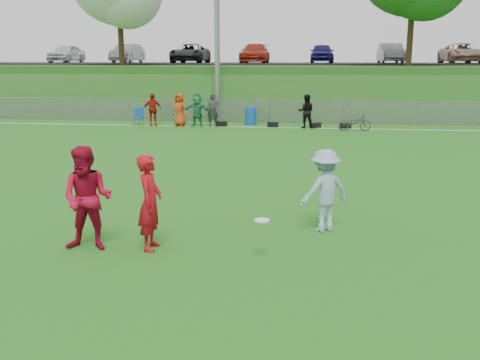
% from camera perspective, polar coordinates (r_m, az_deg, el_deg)
% --- Properties ---
extents(ground, '(120.00, 120.00, 0.00)m').
position_cam_1_polar(ground, '(10.18, -5.20, -7.23)').
color(ground, '#256315').
rests_on(ground, ground).
extents(sideline_far, '(60.00, 0.10, 0.01)m').
position_cam_1_polar(sideline_far, '(27.63, 2.82, 5.64)').
color(sideline_far, white).
rests_on(sideline_far, ground).
extents(fence, '(58.00, 0.06, 1.30)m').
position_cam_1_polar(fence, '(29.54, 3.14, 7.36)').
color(fence, gray).
rests_on(fence, ground).
extents(berm, '(120.00, 18.00, 3.00)m').
position_cam_1_polar(berm, '(40.43, 4.31, 10.05)').
color(berm, '#235618').
rests_on(berm, ground).
extents(parking_lot, '(120.00, 12.00, 0.10)m').
position_cam_1_polar(parking_lot, '(42.38, 4.50, 12.27)').
color(parking_lot, black).
rests_on(parking_lot, berm).
extents(car_row, '(32.04, 5.18, 1.44)m').
position_cam_1_polar(car_row, '(41.46, 2.79, 13.34)').
color(car_row, silver).
rests_on(car_row, parking_lot).
extents(spectator_row, '(8.97, 0.80, 1.69)m').
position_cam_1_polar(spectator_row, '(27.90, -3.11, 7.45)').
color(spectator_row, '#A11D0B').
rests_on(spectator_row, ground).
extents(gear_bags, '(6.91, 0.52, 0.26)m').
position_cam_1_polar(gear_bags, '(27.65, 5.18, 5.87)').
color(gear_bags, black).
rests_on(gear_bags, ground).
extents(player_red_left, '(0.45, 0.67, 1.79)m').
position_cam_1_polar(player_red_left, '(9.98, -9.59, -2.38)').
color(player_red_left, '#AE0C18').
rests_on(player_red_left, ground).
extents(player_red_center, '(0.97, 0.77, 1.95)m').
position_cam_1_polar(player_red_center, '(10.19, -15.95, -1.93)').
color(player_red_center, '#A70B29').
rests_on(player_red_center, ground).
extents(player_blue, '(1.27, 1.12, 1.70)m').
position_cam_1_polar(player_blue, '(11.03, 9.01, -1.12)').
color(player_blue, '#90AAC8').
rests_on(player_blue, ground).
extents(frisbee, '(0.27, 0.27, 0.02)m').
position_cam_1_polar(frisbee, '(9.32, 2.36, -4.32)').
color(frisbee, white).
rests_on(frisbee, ground).
extents(recycling_bin, '(0.76, 0.76, 0.90)m').
position_cam_1_polar(recycling_bin, '(28.65, 1.15, 6.81)').
color(recycling_bin, '#0F47A3').
rests_on(recycling_bin, ground).
extents(camp_chair, '(0.53, 0.54, 0.88)m').
position_cam_1_polar(camp_chair, '(29.01, -10.85, 6.28)').
color(camp_chair, '#0E459D').
rests_on(camp_chair, ground).
extents(bicycle, '(1.64, 0.69, 0.84)m').
position_cam_1_polar(bicycle, '(26.83, 12.11, 6.04)').
color(bicycle, '#303032').
rests_on(bicycle, ground).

